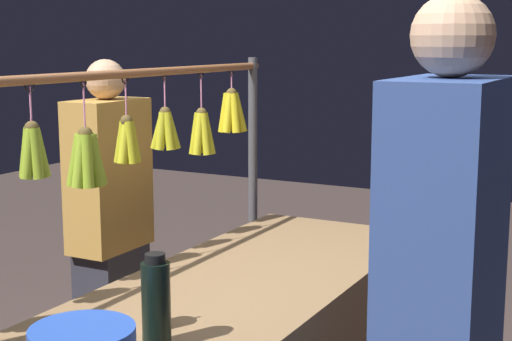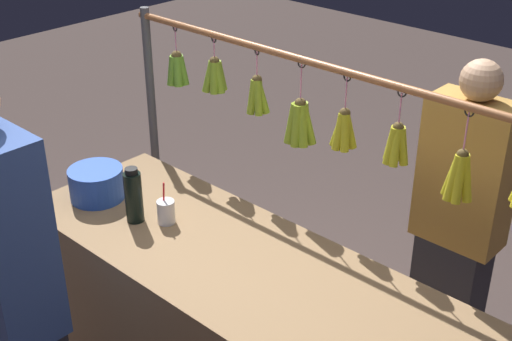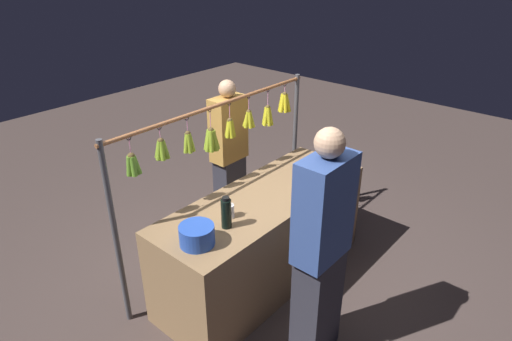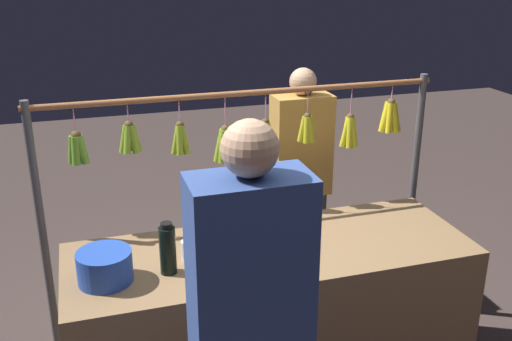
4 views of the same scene
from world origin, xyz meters
name	(u,v)px [view 1 (image 1 of 4)]	position (x,y,z in m)	size (l,w,h in m)	color
display_rack	(110,178)	(-0.02, -0.49, 1.17)	(2.26, 0.13, 1.57)	#4C4C51
water_bottle	(156,302)	(0.53, 0.09, 0.97)	(0.08, 0.08, 0.25)	black
drink_cup	(156,309)	(0.42, 0.01, 0.91)	(0.08, 0.08, 0.19)	silver
vendor_person	(111,242)	(-0.49, -0.88, 0.78)	(0.37, 0.20, 1.57)	#2D2D38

